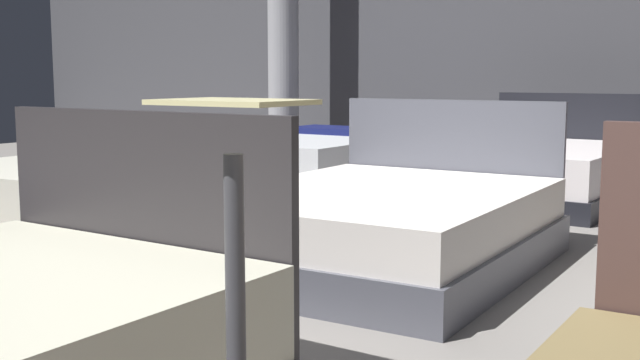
% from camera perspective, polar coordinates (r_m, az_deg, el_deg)
% --- Properties ---
extents(ground_plane, '(18.00, 18.00, 0.02)m').
position_cam_1_polar(ground_plane, '(4.38, 2.73, -6.95)').
color(ground_plane, gray).
extents(showroom_back_wall, '(18.00, 0.06, 3.50)m').
position_cam_1_polar(showroom_back_wall, '(9.15, 19.76, 11.31)').
color(showroom_back_wall, '#47474C').
rests_on(showroom_back_wall, ground_plane).
extents(bed_3, '(1.81, 2.24, 0.55)m').
position_cam_1_polar(bed_3, '(6.02, -15.40, -0.68)').
color(bed_3, brown).
rests_on(bed_3, ground_plane).
extents(bed_4, '(1.67, 2.10, 0.93)m').
position_cam_1_polar(bed_4, '(4.52, 4.62, -3.35)').
color(bed_4, '#51525D').
rests_on(bed_4, ground_plane).
extents(bed_6, '(1.52, 2.10, 0.51)m').
position_cam_1_polar(bed_6, '(8.17, -0.08, 1.58)').
color(bed_6, brown).
rests_on(bed_6, ground_plane).
extents(bed_7, '(1.59, 2.04, 0.92)m').
position_cam_1_polar(bed_7, '(7.13, 15.37, 0.53)').
color(bed_7, black).
rests_on(bed_7, ground_plane).
extents(support_pillar, '(0.39, 0.39, 3.50)m').
position_cam_1_polar(support_pillar, '(9.94, -2.69, 11.41)').
color(support_pillar, '#99999E').
rests_on(support_pillar, ground_plane).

